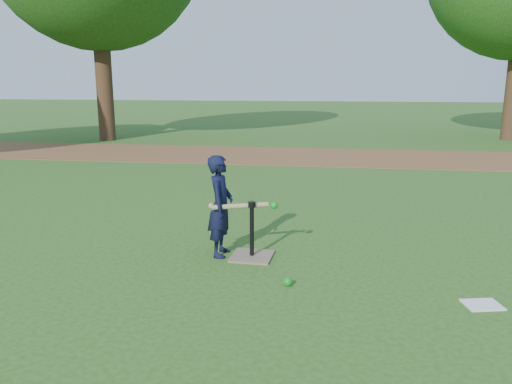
# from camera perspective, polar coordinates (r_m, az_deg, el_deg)

# --- Properties ---
(ground) EXTENTS (80.00, 80.00, 0.00)m
(ground) POSITION_cam_1_polar(r_m,az_deg,el_deg) (5.21, -2.27, -8.19)
(ground) COLOR #285116
(ground) RESTS_ON ground
(dirt_strip) EXTENTS (24.00, 3.00, 0.01)m
(dirt_strip) POSITION_cam_1_polar(r_m,az_deg,el_deg) (12.45, 4.18, 4.14)
(dirt_strip) COLOR brown
(dirt_strip) RESTS_ON ground
(child) EXTENTS (0.26, 0.40, 1.09)m
(child) POSITION_cam_1_polar(r_m,az_deg,el_deg) (5.32, -4.08, -1.61)
(child) COLOR black
(child) RESTS_ON ground
(wiffle_ball_ground) EXTENTS (0.08, 0.08, 0.08)m
(wiffle_ball_ground) POSITION_cam_1_polar(r_m,az_deg,el_deg) (4.68, 3.67, -10.20)
(wiffle_ball_ground) COLOR #0D921D
(wiffle_ball_ground) RESTS_ON ground
(clipboard) EXTENTS (0.34, 0.29, 0.01)m
(clipboard) POSITION_cam_1_polar(r_m,az_deg,el_deg) (4.71, 24.45, -11.65)
(clipboard) COLOR white
(clipboard) RESTS_ON ground
(batting_tee) EXTENTS (0.45, 0.45, 0.61)m
(batting_tee) POSITION_cam_1_polar(r_m,az_deg,el_deg) (5.36, -0.48, -6.35)
(batting_tee) COLOR #806951
(batting_tee) RESTS_ON ground
(swing_action) EXTENTS (0.72, 0.27, 0.08)m
(swing_action) POSITION_cam_1_polar(r_m,az_deg,el_deg) (5.23, -1.34, -1.59)
(swing_action) COLOR tan
(swing_action) RESTS_ON ground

